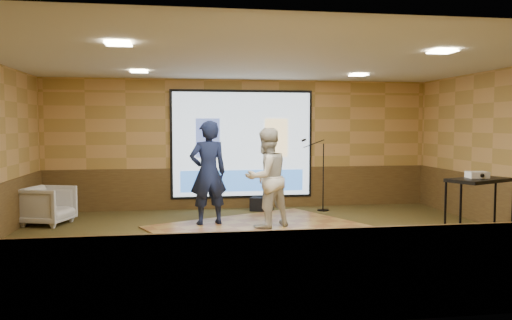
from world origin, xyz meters
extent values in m
plane|color=#2F391A|center=(0.00, 0.00, 0.00)|extent=(9.00, 9.00, 0.00)
cube|color=tan|center=(0.00, 3.50, 1.50)|extent=(9.00, 0.04, 3.00)
cube|color=tan|center=(0.00, -3.50, 1.50)|extent=(9.00, 0.04, 3.00)
cube|color=beige|center=(0.00, 0.00, 3.00)|extent=(9.00, 7.00, 0.04)
cube|color=#452E17|center=(0.00, 3.48, 0.47)|extent=(9.00, 0.04, 0.95)
cube|color=#452E17|center=(0.00, -3.48, 0.47)|extent=(9.00, 0.04, 0.95)
cube|color=black|center=(0.00, 3.45, 1.50)|extent=(3.32, 0.03, 2.52)
cube|color=silver|center=(0.00, 3.42, 1.50)|extent=(3.20, 0.02, 2.40)
cube|color=#3A4980|center=(-0.80, 3.40, 1.65)|extent=(0.55, 0.01, 0.90)
cube|color=#DFC381|center=(0.80, 3.40, 1.65)|extent=(0.55, 0.01, 0.90)
cube|color=#3873D2|center=(0.00, 3.40, 0.65)|extent=(2.88, 0.01, 0.50)
cube|color=beige|center=(-2.20, 1.80, 2.97)|extent=(0.32, 0.32, 0.02)
cube|color=beige|center=(2.20, 1.80, 2.97)|extent=(0.32, 0.32, 0.02)
cube|color=beige|center=(-2.20, -1.50, 2.97)|extent=(0.32, 0.32, 0.02)
cube|color=beige|center=(2.20, -1.50, 2.97)|extent=(0.32, 0.32, 0.02)
cube|color=olive|center=(0.07, 0.99, 0.01)|extent=(4.60, 4.17, 0.03)
imported|color=#121A3A|center=(-0.91, 1.54, 1.03)|extent=(0.81, 0.62, 2.00)
imported|color=beige|center=(0.15, 1.06, 0.96)|extent=(1.13, 1.05, 1.87)
cylinder|color=black|center=(2.82, -1.05, 0.52)|extent=(0.04, 0.04, 1.05)
cylinder|color=black|center=(3.70, -1.05, 0.52)|extent=(0.04, 0.04, 1.05)
cylinder|color=black|center=(2.82, -0.61, 0.52)|extent=(0.04, 0.04, 1.05)
cylinder|color=black|center=(3.70, -0.61, 0.52)|extent=(0.04, 0.04, 1.05)
cube|color=black|center=(3.26, -0.83, 1.08)|extent=(1.05, 0.55, 0.06)
cube|color=black|center=(3.26, -0.83, 0.28)|extent=(0.94, 0.50, 0.03)
cube|color=white|center=(3.26, -0.77, 1.15)|extent=(0.33, 0.29, 0.10)
cylinder|color=black|center=(1.77, 2.82, 0.01)|extent=(0.27, 0.27, 0.02)
cylinder|color=black|center=(1.77, 2.82, 0.76)|extent=(0.02, 0.02, 1.53)
cylinder|color=black|center=(1.55, 2.82, 1.53)|extent=(0.49, 0.02, 0.19)
cylinder|color=black|center=(1.32, 2.82, 1.61)|extent=(0.11, 0.05, 0.08)
imported|color=gray|center=(-4.00, 2.09, 0.38)|extent=(1.05, 1.04, 0.76)
cube|color=black|center=(0.39, 3.02, 0.15)|extent=(0.58, 0.49, 0.30)
camera|label=1|loc=(-1.45, -8.08, 1.94)|focal=35.00mm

